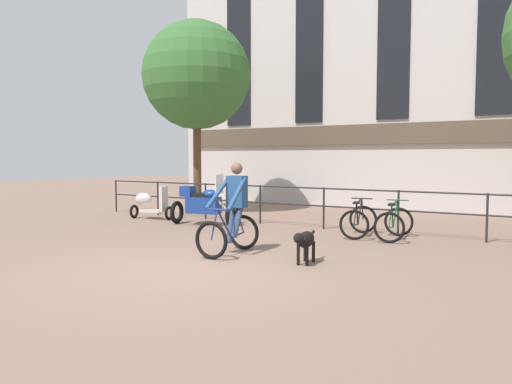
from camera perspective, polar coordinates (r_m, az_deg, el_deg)
The scene contains 10 objects.
ground_plane at distance 8.31m, azimuth -7.58°, elevation -8.56°, with size 60.00×60.00×0.00m, color #846656.
canal_railing at distance 12.59m, azimuth 7.75°, elevation -1.01°, with size 15.05×0.05×1.05m.
building_facade at distance 18.39m, azimuth 15.75°, elevation 16.07°, with size 18.00×0.72×11.43m.
cyclist_with_bike at distance 9.36m, azimuth -2.76°, elevation -2.37°, with size 0.73×1.20×1.70m.
dog at distance 8.46m, azimuth 5.62°, elevation -5.55°, with size 0.31×0.93×0.58m.
parked_motorcycle at distance 13.30m, azimuth -6.09°, elevation -1.37°, with size 1.82×0.95×1.35m.
parked_bicycle_near_lamp at distance 11.58m, azimuth 11.66°, elevation -3.24°, with size 0.84×1.21×0.86m.
parked_bicycle_mid_left at distance 11.32m, azimuth 15.50°, elevation -3.47°, with size 0.77×1.17×0.86m.
parked_scooter at distance 14.84m, azimuth -12.02°, elevation -1.27°, with size 1.33×0.62×0.96m.
tree_canalside_left at distance 16.55m, azimuth -6.81°, elevation 13.07°, with size 3.47×3.47×6.17m.
Camera 1 is at (5.22, -6.21, 1.80)m, focal length 35.00 mm.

